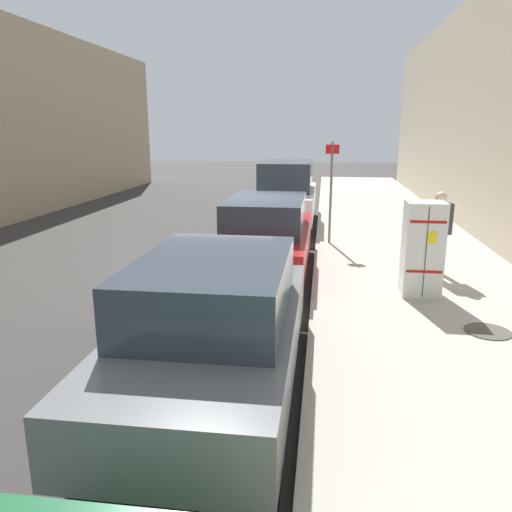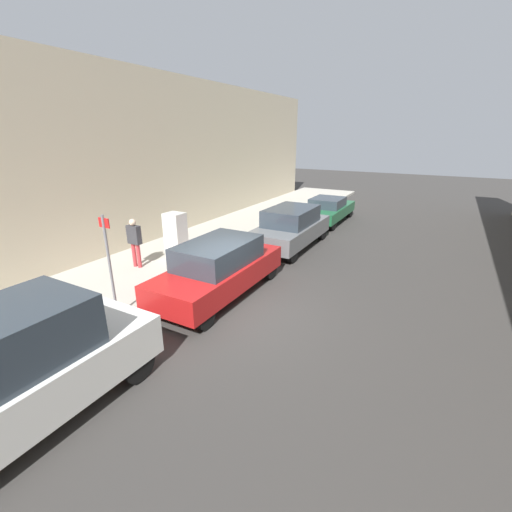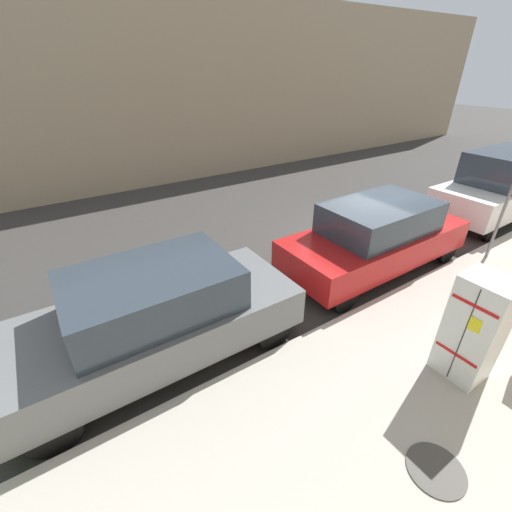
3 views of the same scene
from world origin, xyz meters
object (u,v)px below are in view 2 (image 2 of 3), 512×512
at_px(street_sign_post, 109,262).
at_px(parked_suv_red, 219,268).
at_px(discarded_refrigerator, 176,236).
at_px(pedestrian_walking_far, 135,239).
at_px(parked_van_white, 2,378).
at_px(parked_sedan_green, 328,209).
at_px(parked_suv_gray, 291,227).
at_px(fire_hydrant, 287,216).

relative_size(street_sign_post, parked_suv_red, 0.56).
relative_size(discarded_refrigerator, pedestrian_walking_far, 0.99).
distance_m(street_sign_post, pedestrian_walking_far, 3.63).
distance_m(parked_van_white, parked_sedan_green, 16.70).
xyz_separation_m(parked_suv_red, parked_sedan_green, (0.00, 10.70, -0.16)).
bearing_deg(discarded_refrigerator, pedestrian_walking_far, -111.65).
bearing_deg(parked_suv_gray, discarded_refrigerator, -129.11).
xyz_separation_m(fire_hydrant, parked_suv_red, (1.56, -8.60, 0.30)).
height_order(parked_suv_gray, parked_sedan_green, parked_suv_gray).
xyz_separation_m(fire_hydrant, parked_van_white, (1.56, -14.59, 0.50)).
relative_size(discarded_refrigerator, parked_suv_red, 0.36).
bearing_deg(discarded_refrigerator, parked_sedan_green, 71.03).
relative_size(street_sign_post, pedestrian_walking_far, 1.53).
bearing_deg(fire_hydrant, parked_van_white, -83.91).
bearing_deg(street_sign_post, fire_hydrant, 90.50).
bearing_deg(discarded_refrigerator, fire_hydrant, 77.36).
bearing_deg(fire_hydrant, parked_suv_gray, -63.65).
bearing_deg(fire_hydrant, pedestrian_walking_far, -104.28).
distance_m(parked_van_white, parked_suv_gray, 11.45).
xyz_separation_m(pedestrian_walking_far, parked_suv_gray, (3.71, 5.32, -0.31)).
height_order(fire_hydrant, parked_suv_gray, parked_suv_gray).
distance_m(parked_suv_gray, parked_sedan_green, 5.25).
relative_size(discarded_refrigerator, parked_sedan_green, 0.38).
bearing_deg(street_sign_post, parked_van_white, -66.29).
distance_m(street_sign_post, parked_sedan_green, 13.48).
xyz_separation_m(discarded_refrigerator, parked_suv_gray, (3.12, 3.84, -0.14)).
bearing_deg(parked_suv_red, parked_suv_gray, 90.00).
distance_m(pedestrian_walking_far, parked_suv_gray, 6.50).
bearing_deg(parked_suv_red, parked_sedan_green, 90.00).
bearing_deg(discarded_refrigerator, street_sign_post, -68.74).
xyz_separation_m(street_sign_post, fire_hydrant, (-0.10, 11.27, -1.11)).
bearing_deg(street_sign_post, pedestrian_walking_far, 128.81).
relative_size(pedestrian_walking_far, parked_suv_gray, 0.38).
bearing_deg(parked_sedan_green, discarded_refrigerator, -108.97).
bearing_deg(parked_suv_red, street_sign_post, -118.66).
relative_size(pedestrian_walking_far, parked_sedan_green, 0.38).
distance_m(street_sign_post, fire_hydrant, 11.32).
height_order(parked_van_white, parked_suv_gray, parked_van_white).
xyz_separation_m(fire_hydrant, parked_sedan_green, (1.56, 2.10, 0.14)).
bearing_deg(discarded_refrigerator, parked_van_white, -67.66).
bearing_deg(pedestrian_walking_far, parked_suv_red, 129.31).
height_order(fire_hydrant, parked_sedan_green, parked_sedan_green).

